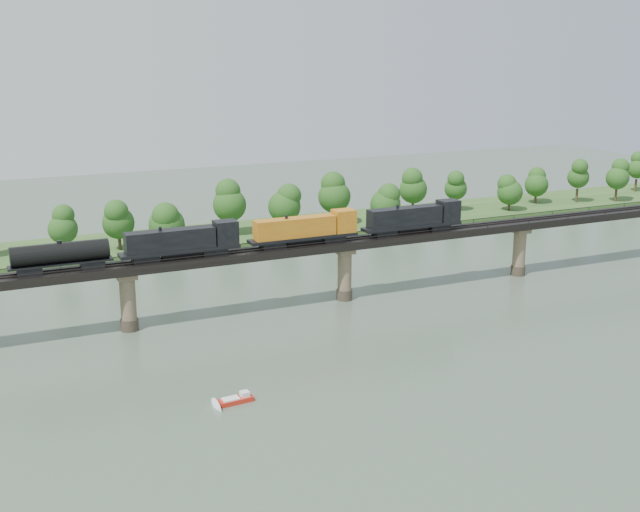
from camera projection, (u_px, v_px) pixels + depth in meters
name	position (u px, v px, depth m)	size (l,w,h in m)	color
ground	(429.00, 354.00, 123.74)	(400.00, 400.00, 0.00)	#3D4E3E
far_bank	(247.00, 234.00, 198.35)	(300.00, 24.00, 1.60)	#2E5020
bridge	(345.00, 272.00, 148.74)	(236.00, 30.00, 11.50)	#473A2D
bridge_superstructure	(345.00, 238.00, 147.10)	(220.00, 4.90, 0.75)	black
far_treeline	(220.00, 208.00, 189.07)	(289.06, 17.54, 13.60)	#382619
freight_train	(265.00, 234.00, 140.26)	(82.52, 3.22, 5.68)	black
motorboat	(236.00, 399.00, 107.12)	(4.84, 2.11, 1.32)	red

